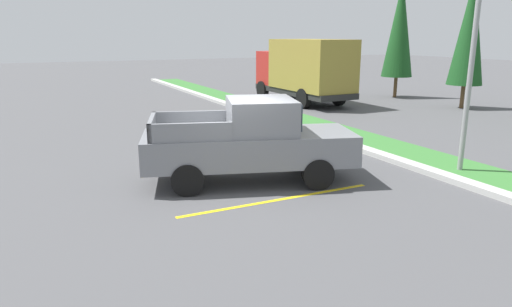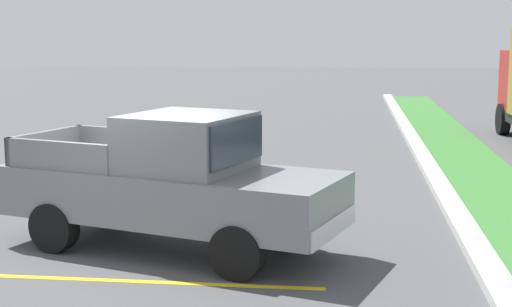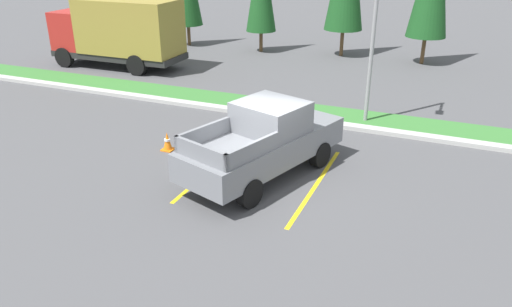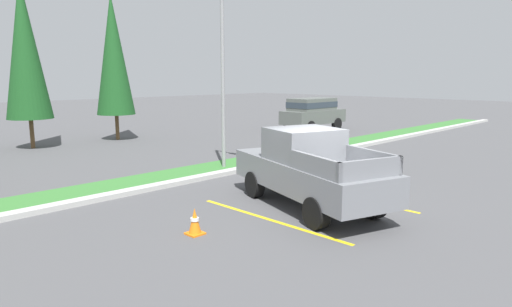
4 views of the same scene
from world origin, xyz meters
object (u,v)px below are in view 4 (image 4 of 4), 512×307
pickup_truck_main (309,169)px  cypress_tree_center (25,49)px  traffic_cone (195,222)px  street_light (225,61)px  cypress_tree_right_inner (113,55)px  suv_distant (313,112)px

pickup_truck_main → cypress_tree_center: bearing=96.1°
traffic_cone → street_light: bearing=42.9°
pickup_truck_main → cypress_tree_right_inner: 16.15m
street_light → cypress_tree_right_inner: size_ratio=0.88×
pickup_truck_main → cypress_tree_center: size_ratio=0.69×
cypress_tree_center → cypress_tree_right_inner: (4.40, -0.18, -0.14)m
cypress_tree_center → traffic_cone: 16.00m
street_light → cypress_tree_right_inner: 10.26m
suv_distant → cypress_tree_right_inner: bearing=154.6°
suv_distant → cypress_tree_center: (-15.26, 5.34, 3.53)m
suv_distant → traffic_cone: bearing=-149.9°
cypress_tree_right_inner → traffic_cone: cypress_tree_right_inner is taller
pickup_truck_main → suv_distant: (13.59, 10.34, 0.20)m
suv_distant → street_light: size_ratio=0.67×
street_light → cypress_tree_center: (-3.43, 10.38, 0.75)m
suv_distant → cypress_tree_center: size_ratio=0.57×
pickup_truck_main → traffic_cone: pickup_truck_main is taller
suv_distant → traffic_cone: 19.77m
cypress_tree_center → pickup_truck_main: bearing=-83.9°
suv_distant → cypress_tree_center: bearing=160.7°
pickup_truck_main → street_light: bearing=71.7°
cypress_tree_center → cypress_tree_right_inner: bearing=-2.4°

